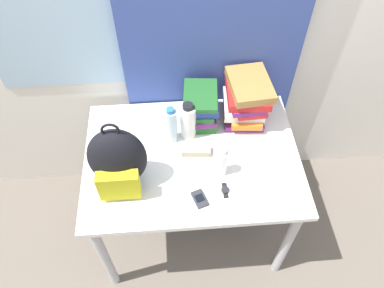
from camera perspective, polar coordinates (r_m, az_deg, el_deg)
name	(u,v)px	position (r m, az deg, el deg)	size (l,w,h in m)	color
ground_plane	(197,282)	(2.44, 0.77, -20.34)	(12.00, 12.00, 0.00)	#665B51
wall_back	(184,20)	(1.94, -1.30, 18.36)	(6.00, 0.06, 2.50)	silver
curtain_blue	(213,25)	(1.90, 3.29, 17.60)	(0.94, 0.04, 2.50)	#384C93
desk	(192,167)	(2.00, 0.00, -3.53)	(1.10, 0.79, 0.77)	silver
backpack	(118,161)	(1.72, -11.27, -2.48)	(0.27, 0.21, 0.42)	black
book_stack_left	(200,106)	(2.00, 1.27, 5.75)	(0.20, 0.26, 0.20)	#1E5623
book_stack_center	(246,99)	(2.01, 8.26, 6.76)	(0.25, 0.29, 0.27)	#6B2370
water_bottle	(171,125)	(1.91, -3.17, 2.84)	(0.06, 0.06, 0.23)	silver
sports_bottle	(188,121)	(1.93, -0.61, 3.52)	(0.08, 0.08, 0.23)	white
sunscreen_bottle	(222,162)	(1.80, 4.58, -2.77)	(0.05, 0.05, 0.18)	white
cell_phone	(200,199)	(1.78, 1.17, -8.36)	(0.08, 0.10, 0.02)	#2D2D33
sunglasses_case	(196,151)	(1.92, 0.62, -1.03)	(0.15, 0.07, 0.04)	gray
wristwatch	(225,190)	(1.81, 5.07, -7.02)	(0.04, 0.08, 0.01)	black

